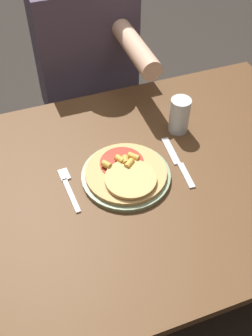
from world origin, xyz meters
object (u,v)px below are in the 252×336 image
object	(u,v)px
fork	(69,187)
drinking_glass	(180,115)
dining_table	(135,199)
person_diner	(87,63)
plate	(126,176)
pizza	(127,173)
knife	(178,162)

from	to	relation	value
fork	drinking_glass	bearing A→B (deg)	16.96
dining_table	person_diner	world-z (taller)	person_diner
plate	pizza	xyz separation A→B (m)	(0.00, -0.00, 0.02)
plate	drinking_glass	world-z (taller)	drinking_glass
plate	person_diner	bearing A→B (deg)	84.24
dining_table	fork	size ratio (longest dim) A/B	7.33
dining_table	pizza	distance (m)	0.12
dining_table	fork	world-z (taller)	fork
plate	person_diner	xyz separation A→B (m)	(0.07, 0.65, -0.02)
plate	person_diner	distance (m)	0.65
dining_table	drinking_glass	xyz separation A→B (m)	(0.21, 0.15, 0.16)
knife	drinking_glass	world-z (taller)	drinking_glass
pizza	person_diner	xyz separation A→B (m)	(0.07, 0.65, -0.03)
dining_table	knife	distance (m)	0.18
drinking_glass	person_diner	world-z (taller)	person_diner
dining_table	person_diner	distance (m)	0.67
plate	person_diner	world-z (taller)	person_diner
plate	knife	world-z (taller)	plate
dining_table	person_diner	bearing A→B (deg)	86.41
drinking_glass	dining_table	bearing A→B (deg)	-143.62
fork	pizza	bearing A→B (deg)	-7.67
knife	drinking_glass	size ratio (longest dim) A/B	1.83
drinking_glass	person_diner	distance (m)	0.54
pizza	drinking_glass	bearing A→B (deg)	31.99
pizza	fork	bearing A→B (deg)	172.33
knife	drinking_glass	xyz separation A→B (m)	(0.06, 0.14, 0.06)
fork	knife	world-z (taller)	same
knife	person_diner	xyz separation A→B (m)	(-0.10, 0.65, -0.01)
fork	drinking_glass	size ratio (longest dim) A/B	1.46
plate	knife	xyz separation A→B (m)	(0.17, 0.00, -0.00)
person_diner	fork	bearing A→B (deg)	-110.43
knife	drinking_glass	bearing A→B (deg)	65.43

